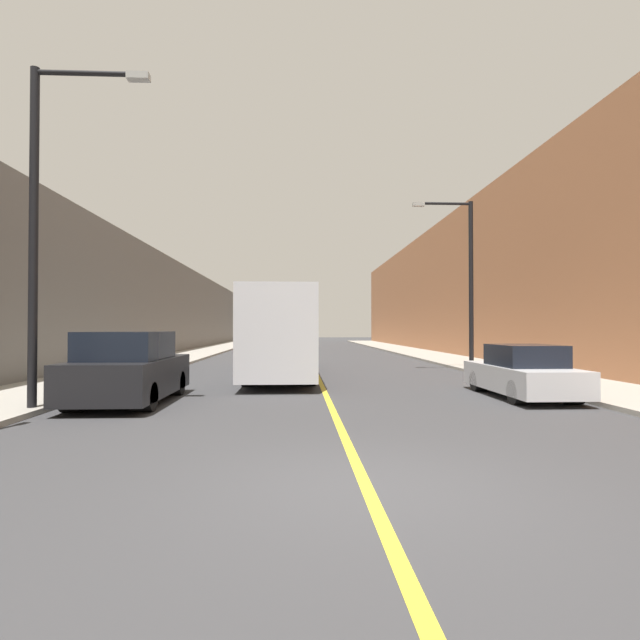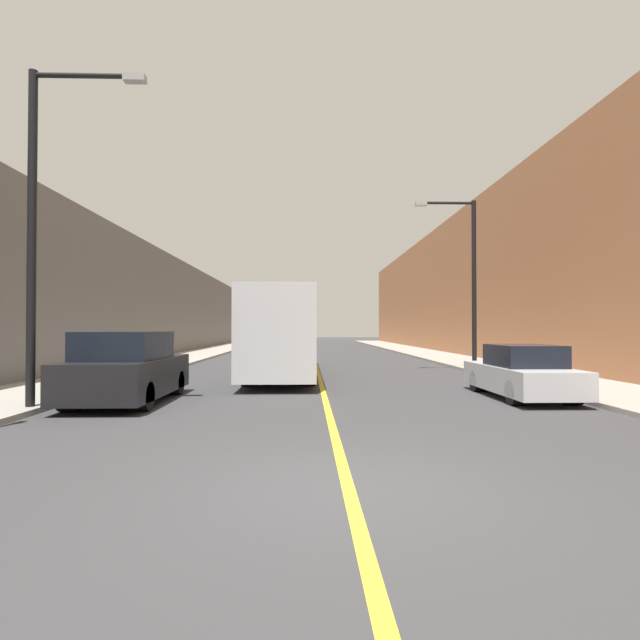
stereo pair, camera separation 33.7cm
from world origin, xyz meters
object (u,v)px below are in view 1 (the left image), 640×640
at_px(bus, 282,332).
at_px(parked_suv_left, 129,370).
at_px(car_right_near, 522,373).
at_px(street_lamp_left, 44,213).
at_px(street_lamp_right, 466,273).

distance_m(bus, parked_suv_left, 8.26).
distance_m(car_right_near, street_lamp_left, 12.70).
bearing_deg(street_lamp_right, bus, -171.69).
height_order(bus, street_lamp_right, street_lamp_right).
distance_m(parked_suv_left, street_lamp_right, 14.83).
relative_size(bus, parked_suv_left, 2.61).
bearing_deg(bus, parked_suv_left, -116.57).
distance_m(bus, street_lamp_left, 10.50).
xyz_separation_m(bus, parked_suv_left, (-3.67, -7.34, -0.90)).
relative_size(street_lamp_left, street_lamp_right, 1.05).
bearing_deg(bus, street_lamp_right, 8.31).
height_order(parked_suv_left, street_lamp_left, street_lamp_left).
bearing_deg(parked_suv_left, street_lamp_left, -136.26).
relative_size(parked_suv_left, street_lamp_right, 0.62).
xyz_separation_m(street_lamp_left, street_lamp_right, (13.10, 9.90, -0.19)).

